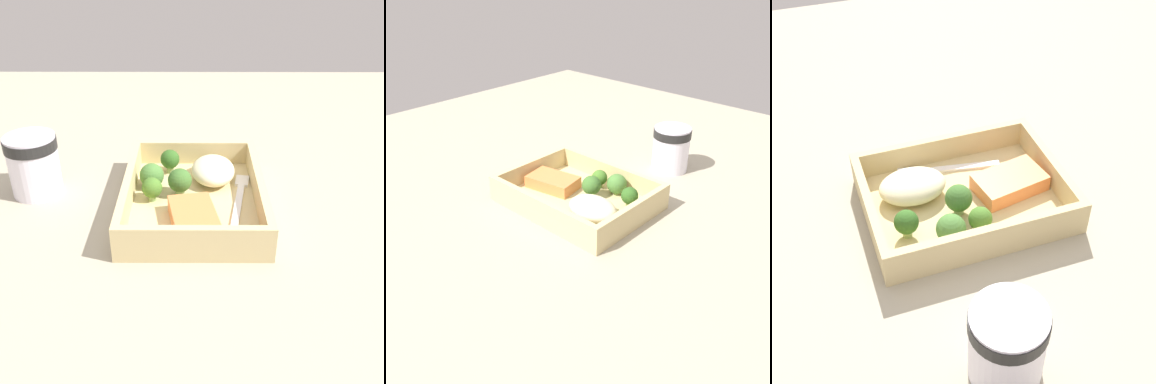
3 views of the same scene
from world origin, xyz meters
The scene contains 11 objects.
ground_plane centered at (0.00, 0.00, -1.00)cm, with size 160.00×160.00×2.00cm, color #A29A84.
takeout_tray centered at (0.00, 0.00, 0.60)cm, with size 28.46×21.66×1.20cm, color #CDB880.
tray_rim centered at (0.00, 0.00, 3.26)cm, with size 28.46×21.66×4.12cm.
salmon_fillet centered at (-7.11, 0.43, 2.45)cm, with size 10.06×6.29×2.50cm, color #EE8346.
mashed_potatoes centered at (6.71, -3.28, 3.09)cm, with size 9.80×7.30×3.79cm, color beige.
broccoli_floret_1 centered at (1.58, 2.22, 3.82)cm, with size 3.87×3.87×4.67cm.
broccoli_floret_2 centered at (9.57, 4.17, 3.67)cm, with size 3.35×3.35×4.26cm.
broccoli_floret_3 centered at (0.13, 6.55, 3.39)cm, with size 3.27×3.27×3.92cm.
broccoli_floret_4 centered at (4.27, 6.95, 3.32)cm, with size 4.07×4.07×4.22cm.
fork centered at (1.00, -7.38, 1.42)cm, with size 15.85×4.32×0.44cm.
paper_cup centered at (4.54, 26.23, 5.71)cm, with size 8.41×8.41×10.21cm.
Camera 2 is at (53.14, -57.36, 45.32)cm, focal length 42.00 mm.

